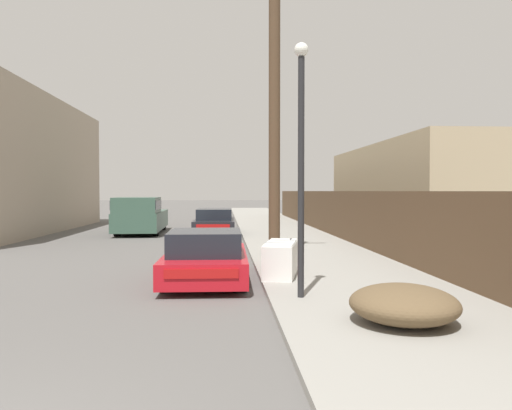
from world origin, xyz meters
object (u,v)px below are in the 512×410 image
Objects in this scene: pedestrian at (275,210)px; discarded_fridge at (281,259)px; utility_pole at (274,97)px; car_parked_mid at (215,223)px; pickup_truck at (140,215)px; street_lamp at (301,150)px; parked_sports_car_red at (206,258)px; brush_pile at (404,304)px.

discarded_fridge is at bearing -95.39° from pedestrian.
utility_pole is 5.72× the size of pedestrian.
car_parked_mid is at bearing -117.48° from pedestrian.
pedestrian is (7.13, 5.37, 0.05)m from pickup_truck.
discarded_fridge is at bearing -93.01° from utility_pole.
street_lamp reaches higher than pickup_truck.
street_lamp is (1.83, -2.36, 2.29)m from parked_sports_car_red.
street_lamp is 20.99m from pedestrian.
discarded_fridge reaches higher than brush_pile.
pickup_truck is at bearing -143.04° from pedestrian.
pickup_truck is 12.06m from utility_pole.
brush_pile is (3.09, -4.26, -0.14)m from parked_sports_car_red.
street_lamp is (0.10, -2.39, 2.33)m from discarded_fridge.
parked_sports_car_red is 5.26m from brush_pile.
utility_pole is at bearing 99.45° from discarded_fridge.
pickup_truck is at bearing 111.21° from brush_pile.
pickup_truck is 8.93m from pedestrian.
discarded_fridge is 5.34m from utility_pole.
brush_pile is at bearing -56.57° from street_lamp.
car_parked_mid is 7.57m from pedestrian.
car_parked_mid reaches higher than discarded_fridge.
street_lamp is at bearing 123.43° from brush_pile.
discarded_fridge is 3.34m from street_lamp.
brush_pile is (1.25, -1.90, -2.44)m from street_lamp.
utility_pole reaches higher than parked_sports_car_red.
pickup_truck reaches higher than car_parked_mid.
street_lamp is (-0.07, -5.52, -2.00)m from utility_pole.
car_parked_mid is 2.58× the size of brush_pile.
discarded_fridge is 1.74m from parked_sports_car_red.
car_parked_mid reaches higher than brush_pile.
parked_sports_car_red is 2.39× the size of brush_pile.
pedestrian is (3.48, 18.48, 0.40)m from parked_sports_car_red.
pedestrian reaches higher than discarded_fridge.
street_lamp is at bearing 108.09° from pickup_truck.
street_lamp is at bearing -90.71° from utility_pole.
pedestrian reaches higher than car_parked_mid.
pedestrian is at bearing 89.02° from brush_pile.
parked_sports_car_red is at bearing 125.93° from brush_pile.
utility_pole is at bearing -76.52° from car_parked_mid.
parked_sports_car_red reaches higher than discarded_fridge.
discarded_fridge is 1.18× the size of pedestrian.
car_parked_mid is 3.89m from pickup_truck.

